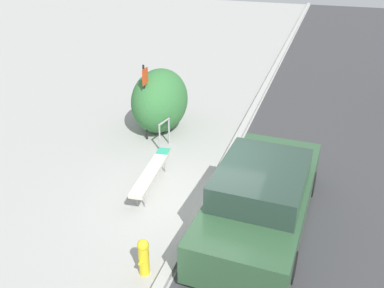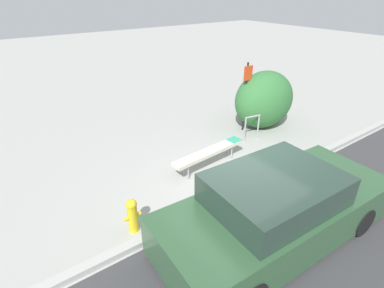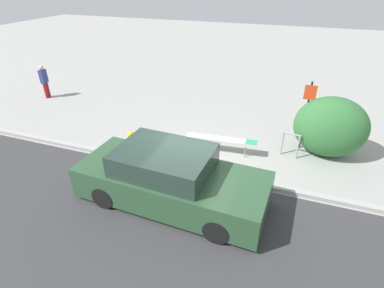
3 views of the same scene
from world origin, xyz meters
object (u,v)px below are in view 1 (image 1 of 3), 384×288
object	(u,v)px
bench	(152,171)
sign_post	(145,96)
parked_car_near	(261,197)
bike_rack	(164,131)
fire_hydrant	(144,256)

from	to	relation	value
bench	sign_post	xyz separation A→B (m)	(2.42, 1.19, 0.93)
bench	sign_post	bearing A→B (deg)	21.31
parked_car_near	bike_rack	bearing A→B (deg)	52.83
parked_car_near	sign_post	bearing A→B (deg)	55.12
bench	parked_car_near	size ratio (longest dim) A/B	0.48
bench	parked_car_near	distance (m)	2.83
sign_post	parked_car_near	bearing A→B (deg)	-127.46
sign_post	bike_rack	bearing A→B (deg)	-114.40
bike_rack	parked_car_near	xyz separation A→B (m)	(-2.71, -3.26, 0.17)
bike_rack	parked_car_near	bearing A→B (deg)	-129.74
bench	sign_post	distance (m)	2.86
sign_post	fire_hydrant	distance (m)	5.69
bench	bike_rack	xyz separation A→B (m)	(2.12, 0.51, 0.05)
fire_hydrant	bench	bearing A→B (deg)	20.11
fire_hydrant	parked_car_near	xyz separation A→B (m)	(2.14, -1.75, 0.26)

